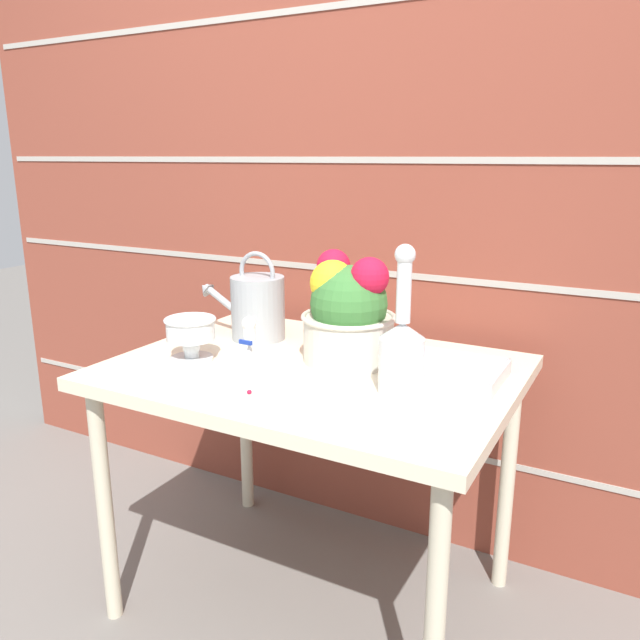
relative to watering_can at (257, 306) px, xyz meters
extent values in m
plane|color=slate|center=(0.28, -0.15, -0.84)|extent=(12.00, 12.00, 0.00)
cube|color=brown|center=(0.28, 0.36, 0.26)|extent=(3.60, 0.08, 2.20)
cube|color=#A8A399|center=(0.28, 0.32, -0.50)|extent=(3.53, 0.00, 0.02)
cube|color=#A8A399|center=(0.28, 0.32, 0.08)|extent=(3.53, 0.00, 0.02)
cube|color=#A8A399|center=(0.28, 0.32, 0.44)|extent=(3.53, 0.00, 0.02)
cube|color=beige|center=(0.28, -0.15, -0.12)|extent=(1.07, 0.79, 0.04)
cylinder|color=beige|center=(-0.19, -0.49, -0.49)|extent=(0.04, 0.04, 0.70)
cylinder|color=beige|center=(0.76, -0.49, -0.49)|extent=(0.04, 0.04, 0.70)
cylinder|color=beige|center=(-0.19, 0.19, -0.49)|extent=(0.04, 0.04, 0.70)
cylinder|color=beige|center=(0.76, 0.19, -0.49)|extent=(0.04, 0.04, 0.70)
cylinder|color=#93999E|center=(0.00, 0.00, -0.01)|extent=(0.17, 0.17, 0.20)
cylinder|color=#93999E|center=(-0.13, 0.00, 0.00)|extent=(0.14, 0.02, 0.09)
cone|color=#93999E|center=(-0.20, 0.00, 0.04)|extent=(0.05, 0.05, 0.06)
torus|color=#93999E|center=(0.00, 0.00, 0.11)|extent=(0.13, 0.01, 0.13)
cylinder|color=silver|center=(-0.03, -0.27, -0.10)|extent=(0.12, 0.12, 0.01)
cylinder|color=silver|center=(-0.03, -0.27, -0.07)|extent=(0.04, 0.04, 0.05)
sphere|color=silver|center=(-0.03, -0.27, -0.06)|extent=(0.05, 0.05, 0.05)
cylinder|color=silver|center=(-0.03, -0.27, -0.01)|extent=(0.13, 0.13, 0.06)
torus|color=silver|center=(-0.03, -0.27, 0.02)|extent=(0.14, 0.14, 0.01)
cylinder|color=beige|center=(0.35, -0.06, -0.04)|extent=(0.25, 0.25, 0.13)
torus|color=beige|center=(0.35, -0.06, 0.02)|extent=(0.26, 0.26, 0.01)
sphere|color=#387033|center=(0.35, -0.06, 0.06)|extent=(0.21, 0.21, 0.21)
sphere|color=yellow|center=(0.30, -0.08, 0.12)|extent=(0.12, 0.12, 0.12)
sphere|color=red|center=(0.28, -0.03, 0.15)|extent=(0.09, 0.09, 0.09)
sphere|color=red|center=(0.41, -0.07, 0.14)|extent=(0.10, 0.10, 0.10)
cylinder|color=silver|center=(0.56, -0.22, -0.03)|extent=(0.11, 0.11, 0.14)
cone|color=silver|center=(0.56, -0.22, 0.05)|extent=(0.11, 0.11, 0.04)
cylinder|color=silver|center=(0.56, -0.22, 0.14)|extent=(0.03, 0.03, 0.14)
sphere|color=silver|center=(0.56, -0.22, 0.23)|extent=(0.05, 0.05, 0.05)
cone|color=white|center=(0.21, -0.35, -0.04)|extent=(0.07, 0.07, 0.12)
cylinder|color=white|center=(0.21, -0.35, 0.03)|extent=(0.03, 0.03, 0.04)
sphere|color=white|center=(0.21, -0.35, 0.05)|extent=(0.04, 0.04, 0.04)
cube|color=#193399|center=(0.21, -0.36, 0.01)|extent=(0.04, 0.01, 0.01)
cube|color=#B7B7BC|center=(0.64, -0.07, -0.10)|extent=(0.24, 0.22, 0.01)
cube|color=#B7B7BC|center=(0.64, -0.18, -0.08)|extent=(0.24, 0.01, 0.04)
cube|color=#B7B7BC|center=(0.64, 0.05, -0.08)|extent=(0.24, 0.01, 0.04)
cube|color=#B7B7BC|center=(0.52, -0.07, -0.08)|extent=(0.01, 0.22, 0.04)
cube|color=#B7B7BC|center=(0.77, -0.07, -0.08)|extent=(0.01, 0.22, 0.04)
sphere|color=red|center=(0.25, -0.40, -0.10)|extent=(0.01, 0.01, 0.01)
camera|label=1|loc=(1.07, -1.55, 0.45)|focal=35.00mm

